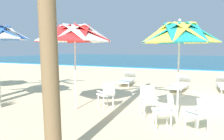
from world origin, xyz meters
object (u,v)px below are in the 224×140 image
(beach_umbrella_0, at_px, (179,34))
(plastic_chair_0, at_px, (165,108))
(plastic_chair_3, at_px, (107,93))
(beach_umbrella_1, at_px, (75,34))
(sun_lounger_3, at_px, (127,79))
(plastic_chair_2, at_px, (148,99))
(plastic_chair_1, at_px, (199,112))
(sun_lounger_2, at_px, (180,85))

(beach_umbrella_0, xyz_separation_m, plastic_chair_0, (-0.18, -0.79, -1.81))
(beach_umbrella_0, relative_size, plastic_chair_3, 3.13)
(plastic_chair_0, xyz_separation_m, beach_umbrella_1, (-2.92, 0.59, 1.87))
(beach_umbrella_1, bearing_deg, plastic_chair_0, -11.45)
(sun_lounger_3, bearing_deg, plastic_chair_2, -63.30)
(plastic_chair_0, distance_m, plastic_chair_1, 0.78)
(plastic_chair_2, relative_size, sun_lounger_2, 0.39)
(plastic_chair_2, distance_m, beach_umbrella_1, 2.96)
(plastic_chair_1, distance_m, plastic_chair_3, 3.10)
(plastic_chair_3, xyz_separation_m, sun_lounger_3, (-1.04, 4.69, -0.22))
(beach_umbrella_1, bearing_deg, plastic_chair_3, 33.65)
(plastic_chair_0, height_order, plastic_chair_2, same)
(beach_umbrella_0, height_order, plastic_chair_3, beach_umbrella_0)
(sun_lounger_3, bearing_deg, beach_umbrella_0, -56.60)
(beach_umbrella_1, height_order, plastic_chair_3, beach_umbrella_1)
(sun_lounger_3, bearing_deg, plastic_chair_3, -77.44)
(plastic_chair_1, xyz_separation_m, sun_lounger_3, (-3.92, 5.84, -0.22))
(plastic_chair_1, xyz_separation_m, plastic_chair_3, (-2.88, 1.15, 0.00))
(beach_umbrella_0, relative_size, plastic_chair_0, 3.13)
(plastic_chair_2, xyz_separation_m, sun_lounger_2, (0.30, 4.34, -0.22))
(plastic_chair_2, distance_m, sun_lounger_2, 4.35)
(plastic_chair_0, bearing_deg, plastic_chair_2, 126.52)
(sun_lounger_3, bearing_deg, beach_umbrella_1, -87.60)
(plastic_chair_2, xyz_separation_m, plastic_chair_3, (-1.45, 0.27, 0.00))
(beach_umbrella_0, bearing_deg, sun_lounger_3, 123.40)
(beach_umbrella_1, xyz_separation_m, plastic_chair_3, (0.83, 0.55, -1.87))
(plastic_chair_0, height_order, sun_lounger_2, plastic_chair_0)
(plastic_chair_1, bearing_deg, beach_umbrella_1, 170.78)
(plastic_chair_2, bearing_deg, plastic_chair_3, 169.31)
(plastic_chair_0, relative_size, sun_lounger_2, 0.39)
(beach_umbrella_0, xyz_separation_m, beach_umbrella_1, (-3.10, -0.20, 0.06))
(plastic_chair_0, bearing_deg, plastic_chair_1, -0.69)
(plastic_chair_1, bearing_deg, sun_lounger_2, 102.19)
(beach_umbrella_1, height_order, sun_lounger_3, beach_umbrella_1)
(beach_umbrella_0, distance_m, sun_lounger_3, 6.37)
(plastic_chair_0, height_order, plastic_chair_1, same)
(plastic_chair_3, distance_m, sun_lounger_3, 4.81)
(beach_umbrella_0, relative_size, plastic_chair_2, 3.13)
(plastic_chair_1, relative_size, sun_lounger_2, 0.39)
(plastic_chair_1, bearing_deg, plastic_chair_0, 179.31)
(sun_lounger_2, bearing_deg, beach_umbrella_0, -83.16)
(sun_lounger_2, distance_m, sun_lounger_3, 2.86)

